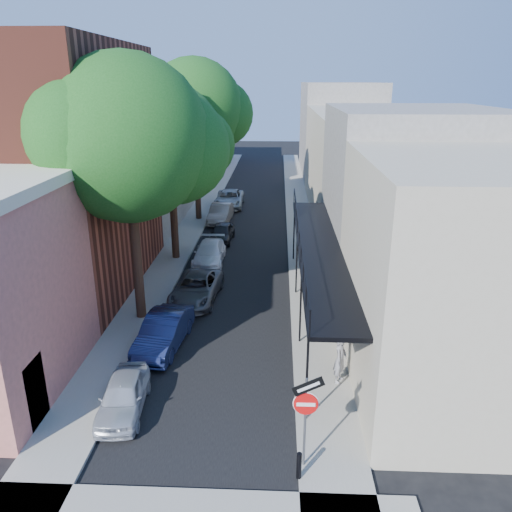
# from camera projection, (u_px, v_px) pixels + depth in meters

# --- Properties ---
(ground) EXTENTS (160.00, 160.00, 0.00)m
(ground) POSITION_uv_depth(u_px,v_px,m) (185.00, 492.00, 13.16)
(ground) COLOR black
(ground) RESTS_ON ground
(road_surface) EXTENTS (6.00, 64.00, 0.01)m
(road_surface) POSITION_uv_depth(u_px,v_px,m) (250.00, 211.00, 41.41)
(road_surface) COLOR black
(road_surface) RESTS_ON ground
(sidewalk_left) EXTENTS (2.00, 64.00, 0.12)m
(sidewalk_left) POSITION_uv_depth(u_px,v_px,m) (202.00, 209.00, 41.56)
(sidewalk_left) COLOR gray
(sidewalk_left) RESTS_ON ground
(sidewalk_right) EXTENTS (2.00, 64.00, 0.12)m
(sidewalk_right) POSITION_uv_depth(u_px,v_px,m) (298.00, 211.00, 41.22)
(sidewalk_right) COLOR gray
(sidewalk_right) RESTS_ON ground
(buildings_left) EXTENTS (10.10, 59.10, 12.00)m
(buildings_left) POSITION_uv_depth(u_px,v_px,m) (130.00, 152.00, 39.00)
(buildings_left) COLOR #CC7268
(buildings_left) RESTS_ON ground
(buildings_right) EXTENTS (9.80, 55.00, 10.00)m
(buildings_right) POSITION_uv_depth(u_px,v_px,m) (364.00, 159.00, 39.07)
(buildings_right) COLOR #B6AD96
(buildings_right) RESTS_ON ground
(sign_post) EXTENTS (0.89, 0.17, 2.99)m
(sign_post) POSITION_uv_depth(u_px,v_px,m) (306.00, 407.00, 13.26)
(sign_post) COLOR #595B60
(sign_post) RESTS_ON ground
(bollard) EXTENTS (0.14, 0.14, 0.80)m
(bollard) POSITION_uv_depth(u_px,v_px,m) (299.00, 466.00, 13.33)
(bollard) COLOR black
(bollard) RESTS_ON sidewalk_right
(oak_near) EXTENTS (7.48, 6.80, 11.42)m
(oak_near) POSITION_uv_depth(u_px,v_px,m) (139.00, 142.00, 20.34)
(oak_near) COLOR #372116
(oak_near) RESTS_ON ground
(oak_mid) EXTENTS (6.60, 6.00, 10.20)m
(oak_mid) POSITION_uv_depth(u_px,v_px,m) (177.00, 140.00, 28.12)
(oak_mid) COLOR #372116
(oak_mid) RESTS_ON ground
(oak_far) EXTENTS (7.70, 7.00, 11.90)m
(oak_far) POSITION_uv_depth(u_px,v_px,m) (201.00, 109.00, 36.23)
(oak_far) COLOR #372116
(oak_far) RESTS_ON ground
(parked_car_a) EXTENTS (1.65, 3.51, 1.16)m
(parked_car_a) POSITION_uv_depth(u_px,v_px,m) (123.00, 396.00, 16.19)
(parked_car_a) COLOR #A6ACB7
(parked_car_a) RESTS_ON ground
(parked_car_b) EXTENTS (1.89, 4.28, 1.37)m
(parked_car_b) POSITION_uv_depth(u_px,v_px,m) (164.00, 332.00, 20.07)
(parked_car_b) COLOR #171F48
(parked_car_b) RESTS_ON ground
(parked_car_c) EXTENTS (2.39, 4.63, 1.25)m
(parked_car_c) POSITION_uv_depth(u_px,v_px,m) (196.00, 288.00, 24.41)
(parked_car_c) COLOR #4E4F55
(parked_car_c) RESTS_ON ground
(parked_car_d) EXTENTS (1.77, 4.25, 1.23)m
(parked_car_d) POSITION_uv_depth(u_px,v_px,m) (209.00, 253.00, 29.36)
(parked_car_d) COLOR white
(parked_car_d) RESTS_ON ground
(parked_car_e) EXTENTS (1.62, 3.64, 1.22)m
(parked_car_e) POSITION_uv_depth(u_px,v_px,m) (222.00, 233.00, 33.31)
(parked_car_e) COLOR black
(parked_car_e) RESTS_ON ground
(parked_car_f) EXTENTS (1.71, 4.30, 1.39)m
(parked_car_f) POSITION_uv_depth(u_px,v_px,m) (221.00, 213.00, 37.80)
(parked_car_f) COLOR gray
(parked_car_f) RESTS_ON ground
(parked_car_g) EXTENTS (2.37, 5.05, 1.40)m
(parked_car_g) POSITION_uv_depth(u_px,v_px,m) (229.00, 199.00, 42.42)
(parked_car_g) COLOR #8A949B
(parked_car_g) RESTS_ON ground
(pedestrian) EXTENTS (0.64, 0.76, 1.77)m
(pedestrian) POSITION_uv_depth(u_px,v_px,m) (340.00, 359.00, 17.50)
(pedestrian) COLOR gray
(pedestrian) RESTS_ON sidewalk_right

